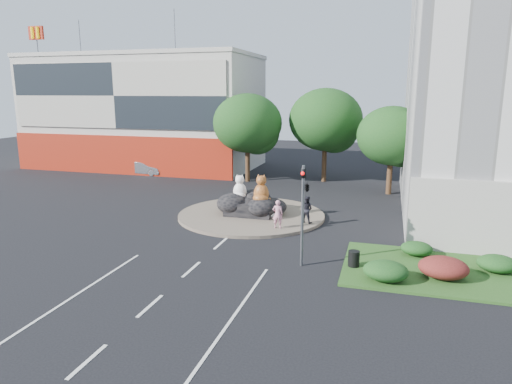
% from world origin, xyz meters
% --- Properties ---
extents(ground, '(120.00, 120.00, 0.00)m').
position_xyz_m(ground, '(0.00, 0.00, 0.00)').
color(ground, black).
rests_on(ground, ground).
extents(roundabout_island, '(10.00, 10.00, 0.20)m').
position_xyz_m(roundabout_island, '(0.00, 10.00, 0.10)').
color(roundabout_island, brown).
rests_on(roundabout_island, ground).
extents(rock_plinth, '(3.20, 2.60, 0.90)m').
position_xyz_m(rock_plinth, '(0.00, 10.00, 0.65)').
color(rock_plinth, black).
rests_on(rock_plinth, roundabout_island).
extents(shophouse_block, '(25.20, 12.30, 17.40)m').
position_xyz_m(shophouse_block, '(-18.00, 27.91, 6.18)').
color(shophouse_block, beige).
rests_on(shophouse_block, ground).
extents(grass_verge, '(10.00, 6.00, 0.12)m').
position_xyz_m(grass_verge, '(12.00, 3.00, 0.06)').
color(grass_verge, '#1E4818').
rests_on(grass_verge, ground).
extents(tree_left, '(6.46, 6.46, 8.27)m').
position_xyz_m(tree_left, '(-3.93, 22.06, 5.25)').
color(tree_left, '#382314').
rests_on(tree_left, ground).
extents(tree_mid, '(6.84, 6.84, 8.76)m').
position_xyz_m(tree_mid, '(3.07, 24.06, 5.56)').
color(tree_mid, '#382314').
rests_on(tree_mid, ground).
extents(tree_right, '(5.70, 5.70, 7.30)m').
position_xyz_m(tree_right, '(9.07, 20.06, 4.63)').
color(tree_right, '#382314').
rests_on(tree_right, ground).
extents(hedge_near_green, '(2.00, 1.60, 0.90)m').
position_xyz_m(hedge_near_green, '(9.00, 1.00, 0.57)').
color(hedge_near_green, '#133D16').
rests_on(hedge_near_green, grass_verge).
extents(hedge_red, '(2.20, 1.76, 0.99)m').
position_xyz_m(hedge_red, '(11.50, 2.00, 0.61)').
color(hedge_red, '#4E1914').
rests_on(hedge_red, grass_verge).
extents(hedge_mid_green, '(1.80, 1.44, 0.81)m').
position_xyz_m(hedge_mid_green, '(14.00, 3.50, 0.53)').
color(hedge_mid_green, '#133D16').
rests_on(hedge_mid_green, grass_verge).
extents(hedge_back_green, '(1.60, 1.28, 0.72)m').
position_xyz_m(hedge_back_green, '(10.50, 4.80, 0.48)').
color(hedge_back_green, '#133D16').
rests_on(hedge_back_green, grass_verge).
extents(traffic_light, '(0.44, 1.24, 5.00)m').
position_xyz_m(traffic_light, '(5.10, 2.00, 3.62)').
color(traffic_light, '#595B60').
rests_on(traffic_light, ground).
extents(street_lamp, '(2.34, 0.22, 8.06)m').
position_xyz_m(street_lamp, '(12.82, 8.00, 4.55)').
color(street_lamp, '#595B60').
rests_on(street_lamp, ground).
extents(cat_white, '(1.11, 0.97, 1.80)m').
position_xyz_m(cat_white, '(-0.85, 10.10, 2.00)').
color(cat_white, white).
rests_on(cat_white, rock_plinth).
extents(cat_tabby, '(1.18, 1.02, 1.96)m').
position_xyz_m(cat_tabby, '(0.81, 9.63, 2.08)').
color(cat_tabby, '#A85623').
rests_on(cat_tabby, rock_plinth).
extents(kitten_calico, '(0.77, 0.75, 0.97)m').
position_xyz_m(kitten_calico, '(-1.24, 9.15, 0.68)').
color(kitten_calico, beige).
rests_on(kitten_calico, roundabout_island).
extents(kitten_white, '(0.72, 0.71, 0.91)m').
position_xyz_m(kitten_white, '(1.55, 9.43, 0.65)').
color(kitten_white, white).
rests_on(kitten_white, roundabout_island).
extents(pedestrian_pink, '(0.68, 0.48, 1.76)m').
position_xyz_m(pedestrian_pink, '(2.53, 7.22, 1.08)').
color(pedestrian_pink, '#CD859B').
rests_on(pedestrian_pink, roundabout_island).
extents(pedestrian_dark, '(0.99, 0.85, 1.75)m').
position_xyz_m(pedestrian_dark, '(4.00, 8.90, 1.07)').
color(pedestrian_dark, black).
rests_on(pedestrian_dark, roundabout_island).
extents(parked_car, '(4.18, 1.55, 1.36)m').
position_xyz_m(parked_car, '(-15.36, 22.49, 0.68)').
color(parked_car, '#A1A3A8').
rests_on(parked_car, ground).
extents(litter_bin, '(0.67, 0.67, 0.77)m').
position_xyz_m(litter_bin, '(7.50, 2.34, 0.50)').
color(litter_bin, black).
rests_on(litter_bin, grass_verge).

